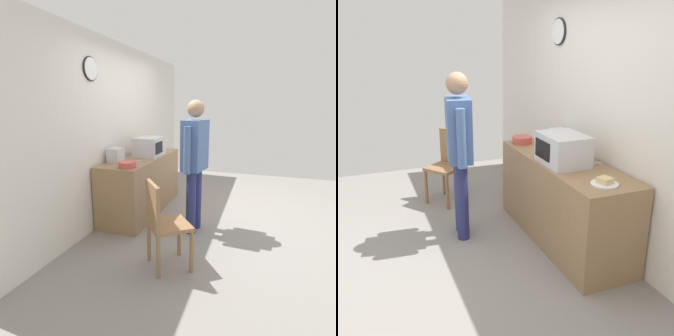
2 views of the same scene
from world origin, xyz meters
TOP-DOWN VIEW (x-y plane):
  - ground_plane at (0.00, 0.00)m, footprint 6.00×6.00m
  - back_wall at (-0.00, 1.60)m, footprint 5.40×0.13m
  - kitchen_counter at (-0.04, 1.22)m, footprint 1.90×0.62m
  - microwave at (0.06, 1.14)m, footprint 0.50×0.39m
  - sandwich_plate at (0.69, 1.19)m, footprint 0.23×0.23m
  - salad_bowl at (-0.82, 1.09)m, footprint 0.23×0.23m
  - toaster at (-0.54, 1.41)m, footprint 0.22×0.18m
  - fork_utensil at (-0.41, 1.14)m, footprint 0.17×0.08m
  - spoon_utensil at (0.17, 1.43)m, footprint 0.03×0.17m
  - person_standing at (-0.52, 0.25)m, footprint 0.58×0.30m
  - wooden_chair at (-1.52, 0.35)m, footprint 0.56×0.56m

SIDE VIEW (x-z plane):
  - ground_plane at x=0.00m, z-range 0.00..0.00m
  - kitchen_counter at x=-0.04m, z-range 0.00..0.89m
  - wooden_chair at x=-1.52m, z-range 0.05..0.99m
  - fork_utensil at x=-0.41m, z-range 0.89..0.90m
  - spoon_utensil at x=0.17m, z-range 0.89..0.90m
  - sandwich_plate at x=0.69m, z-range 0.88..0.94m
  - salad_bowl at x=-0.82m, z-range 0.89..0.97m
  - toaster at x=-0.54m, z-range 0.89..1.09m
  - person_standing at x=-0.52m, z-range 0.15..1.90m
  - microwave at x=0.06m, z-range 0.89..1.19m
  - back_wall at x=0.00m, z-range 0.00..2.60m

